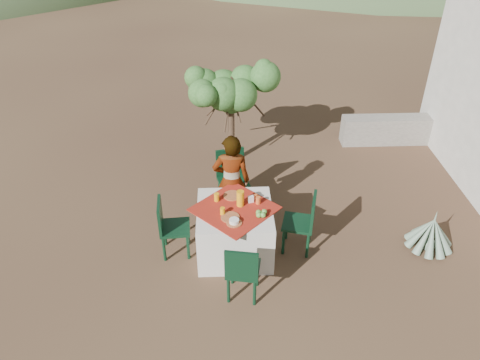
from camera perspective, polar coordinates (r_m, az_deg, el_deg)
name	(u,v)px	position (r m, az deg, el deg)	size (l,w,h in m)	color
ground	(229,267)	(6.55, -1.36, -10.62)	(160.00, 160.00, 0.00)	#3D261B
table	(235,230)	(6.55, -0.63, -6.12)	(1.30, 1.30, 0.76)	white
chair_far	(232,176)	(7.35, -0.98, 0.44)	(0.54, 0.54, 0.97)	black
chair_near	(242,270)	(5.82, 0.30, -10.93)	(0.47, 0.47, 0.88)	black
chair_left	(169,225)	(6.53, -8.63, -5.46)	(0.43, 0.43, 0.88)	black
chair_right	(304,221)	(6.57, 7.80, -4.94)	(0.51, 0.51, 0.91)	black
person	(231,181)	(6.85, -1.05, -0.17)	(0.55, 0.36, 1.51)	#8C6651
shrub_tree	(234,94)	(8.17, -0.73, 10.48)	(1.45, 1.42, 1.70)	#4A3225
agave	(431,234)	(7.24, 22.23, -6.06)	(0.69, 0.66, 0.72)	gray
stone_wall	(407,129)	(9.85, 19.74, 5.82)	(2.60, 0.35, 0.55)	gray
plate_far	(232,196)	(6.54, -0.94, -1.91)	(0.25, 0.25, 0.01)	brown
plate_near	(230,217)	(6.15, -1.19, -4.57)	(0.25, 0.25, 0.01)	brown
glass_far	(217,197)	(6.42, -2.86, -2.10)	(0.07, 0.07, 0.12)	orange
glass_near	(223,211)	(6.18, -2.15, -3.81)	(0.06, 0.06, 0.10)	orange
juice_pitcher	(240,198)	(6.30, 0.04, -2.26)	(0.10, 0.10, 0.23)	orange
bowl_plate	(234,223)	(6.06, -0.72, -5.23)	(0.21, 0.21, 0.01)	brown
white_bowl	(234,221)	(6.04, -0.72, -5.01)	(0.13, 0.13, 0.05)	white
jar_left	(258,200)	(6.37, 2.23, -2.48)	(0.07, 0.07, 0.11)	orange
jar_right	(256,197)	(6.45, 1.92, -2.08)	(0.05, 0.05, 0.08)	orange
napkin_holder	(251,199)	(6.40, 1.32, -2.35)	(0.08, 0.04, 0.10)	white
fruit_cluster	(261,214)	(6.17, 2.60, -4.10)	(0.15, 0.14, 0.08)	#5C9E39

